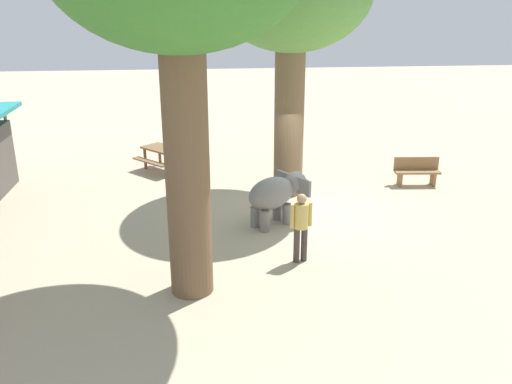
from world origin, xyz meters
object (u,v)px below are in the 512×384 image
at_px(person_handler, 301,222).
at_px(picnic_table_near, 164,154).
at_px(wooden_bench, 417,171).
at_px(feed_bucket, 280,202).
at_px(elephant, 277,194).

height_order(person_handler, picnic_table_near, person_handler).
height_order(wooden_bench, picnic_table_near, wooden_bench).
bearing_deg(person_handler, feed_bucket, -10.75).
height_order(wooden_bench, feed_bucket, wooden_bench).
relative_size(elephant, person_handler, 1.10).
bearing_deg(feed_bucket, elephant, 168.47).
xyz_separation_m(elephant, wooden_bench, (2.62, -4.76, -0.36)).
height_order(person_handler, wooden_bench, person_handler).
height_order(elephant, feed_bucket, elephant).
distance_m(wooden_bench, feed_bucket, 4.78).
distance_m(elephant, wooden_bench, 5.44).
relative_size(person_handler, picnic_table_near, 0.77).
distance_m(elephant, person_handler, 2.21).
bearing_deg(person_handler, elephant, -4.66).
xyz_separation_m(person_handler, feed_bucket, (3.31, 0.02, -0.79)).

